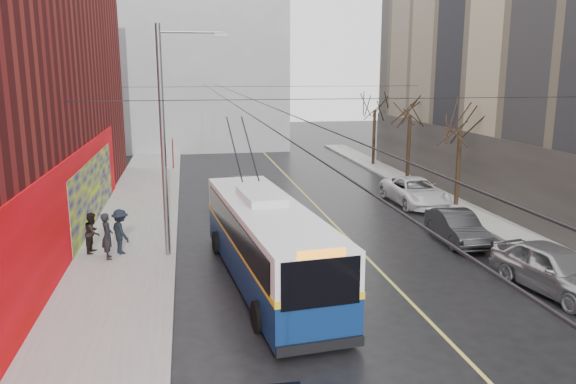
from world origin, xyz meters
name	(u,v)px	position (x,y,z in m)	size (l,w,h in m)	color
ground	(418,373)	(0.00, 0.00, 0.00)	(140.00, 140.00, 0.00)	black
sidewalk_left	(129,244)	(-8.00, 12.00, 0.07)	(4.00, 60.00, 0.15)	gray
sidewalk_right	(495,225)	(9.00, 12.00, 0.07)	(2.00, 60.00, 0.15)	gray
lane_line	(333,223)	(1.50, 14.00, 0.00)	(0.12, 50.00, 0.01)	#BFB74C
building_far	(177,53)	(-6.00, 44.99, 9.02)	(20.50, 12.10, 18.00)	gray
streetlight_pole	(167,137)	(-6.14, 10.00, 4.85)	(2.65, 0.60, 9.00)	slate
catenary_wires	(247,94)	(-2.54, 14.77, 6.25)	(18.00, 60.00, 0.22)	black
tree_near	(462,116)	(9.00, 16.00, 4.98)	(3.20, 3.20, 6.40)	black
tree_mid	(411,103)	(9.00, 23.00, 5.25)	(3.20, 3.20, 6.68)	black
tree_far	(375,100)	(9.00, 30.00, 5.14)	(3.20, 3.20, 6.57)	black
pigeons_flying	(257,81)	(-2.58, 10.79, 6.92)	(4.89, 2.91, 0.97)	slate
trolleybus	(267,241)	(-2.77, 6.71, 1.50)	(3.57, 11.50, 5.38)	#0A2250
parked_car_a	(555,269)	(6.55, 4.08, 0.81)	(1.92, 4.78, 1.63)	#A0A1A5
parked_car_b	(457,227)	(5.97, 9.93, 0.68)	(1.44, 4.14, 1.36)	#29292B
parked_car_c	(415,191)	(7.00, 16.98, 0.73)	(2.44, 5.29, 1.47)	white
following_car	(243,190)	(-2.40, 18.79, 0.79)	(1.87, 4.64, 1.58)	#ABABB0
pedestrian_a	(107,236)	(-8.56, 9.89, 1.06)	(0.66, 0.44, 1.82)	black
pedestrian_b	(93,233)	(-9.25, 10.81, 0.97)	(0.80, 0.62, 1.64)	black
pedestrian_c	(121,232)	(-8.13, 10.47, 1.05)	(1.17, 0.67, 1.81)	black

